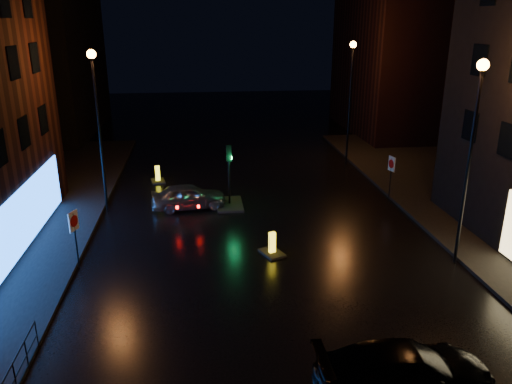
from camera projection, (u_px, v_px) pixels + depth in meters
ground at (303, 370)px, 14.63m from camera, size 120.00×120.00×0.00m
building_far_left at (42, 53)px, 43.40m from camera, size 8.00×16.00×14.00m
building_far_right at (396, 64)px, 44.35m from camera, size 8.00×14.00×12.00m
street_lamp_lfar at (97, 107)px, 25.08m from camera, size 0.44×0.44×8.37m
street_lamp_rnear at (473, 134)px, 19.30m from camera, size 0.44×0.44×8.37m
street_lamp_rfar at (351, 84)px, 34.31m from camera, size 0.44×0.44×8.37m
traffic_signal at (230, 197)px, 27.47m from camera, size 1.40×2.40×3.45m
silver_hatchback at (189, 196)px, 26.99m from camera, size 4.16×2.09×1.36m
dark_sedan at (405, 371)px, 13.53m from camera, size 4.99×2.10×1.44m
bollard_near at (272, 249)px, 21.81m from camera, size 1.17×1.38×1.03m
bollard_far at (158, 178)px, 31.54m from camera, size 1.01×1.32×1.04m
road_sign_left at (74, 226)px, 20.07m from camera, size 0.26×0.58×2.50m
road_sign_right at (391, 168)px, 27.90m from camera, size 0.18×0.61×2.54m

